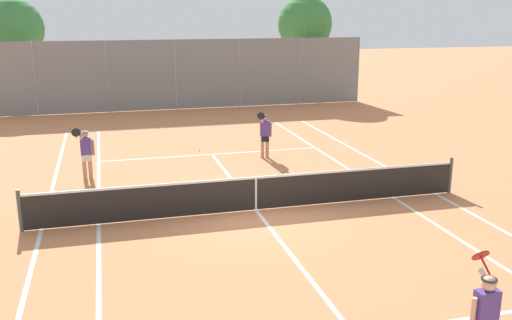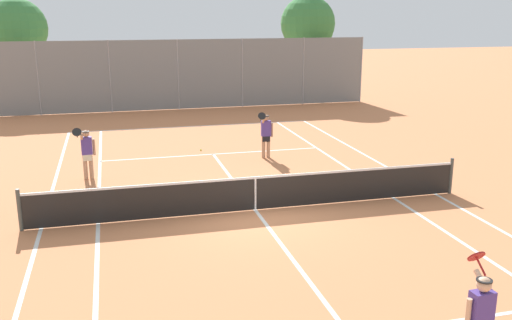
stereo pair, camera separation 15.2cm
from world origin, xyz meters
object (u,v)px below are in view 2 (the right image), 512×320
(tennis_net, at_px, (255,192))
(player_far_right, at_px, (266,133))
(loose_tennis_ball_1, at_px, (201,150))
(tree_behind_left, at_px, (15,30))
(player_far_left, at_px, (87,151))
(tree_behind_right, at_px, (309,25))
(player_near_side, at_px, (479,319))

(tennis_net, height_order, player_far_right, player_far_right)
(loose_tennis_ball_1, distance_m, tree_behind_left, 15.85)
(player_far_left, bearing_deg, tree_behind_right, 49.61)
(loose_tennis_ball_1, distance_m, tree_behind_right, 15.48)
(loose_tennis_ball_1, bearing_deg, tennis_net, -87.04)
(tennis_net, height_order, tree_behind_right, tree_behind_right)
(player_far_left, xyz_separation_m, loose_tennis_ball_1, (4.09, 2.87, -0.89))
(player_far_left, relative_size, player_far_right, 1.00)
(player_far_right, height_order, loose_tennis_ball_1, player_far_right)
(player_far_right, distance_m, loose_tennis_ball_1, 2.86)
(player_near_side, relative_size, player_far_left, 1.00)
(loose_tennis_ball_1, bearing_deg, player_far_left, -144.87)
(tree_behind_left, relative_size, tree_behind_right, 0.97)
(player_far_left, bearing_deg, loose_tennis_ball_1, 35.13)
(tree_behind_left, bearing_deg, tree_behind_right, -3.09)
(player_near_side, bearing_deg, player_far_right, 88.10)
(player_far_right, bearing_deg, player_far_left, -168.96)
(tennis_net, xyz_separation_m, loose_tennis_ball_1, (-0.36, 7.06, -0.48))
(player_near_side, bearing_deg, player_far_left, 115.79)
(loose_tennis_ball_1, bearing_deg, player_near_side, -83.43)
(player_near_side, bearing_deg, loose_tennis_ball_1, 96.57)
(player_far_left, xyz_separation_m, tree_behind_left, (-4.01, 15.86, 3.26))
(player_far_right, distance_m, tree_behind_right, 15.58)
(player_far_right, bearing_deg, loose_tennis_ball_1, 142.38)
(tree_behind_left, distance_m, tree_behind_right, 16.75)
(player_far_right, xyz_separation_m, loose_tennis_ball_1, (-2.15, 1.66, -0.89))
(tennis_net, bearing_deg, player_far_left, 136.75)
(tree_behind_right, bearing_deg, tennis_net, -113.36)
(tree_behind_left, bearing_deg, player_near_side, -70.61)
(player_far_left, height_order, player_far_right, same)
(tennis_net, relative_size, tree_behind_left, 2.03)
(player_far_right, relative_size, tree_behind_left, 0.30)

